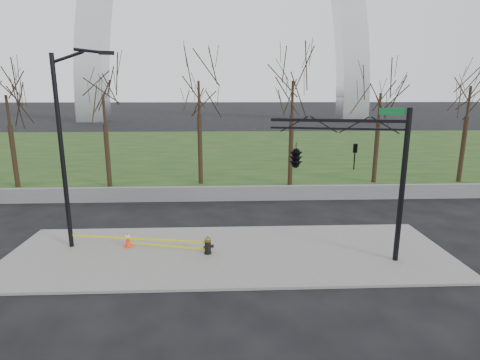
{
  "coord_description": "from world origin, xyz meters",
  "views": [
    {
      "loc": [
        -0.17,
        -14.64,
        6.53
      ],
      "look_at": [
        0.54,
        2.0,
        2.68
      ],
      "focal_mm": 28.48,
      "sensor_mm": 36.0,
      "label": 1
    }
  ],
  "objects_px": {
    "traffic_cone": "(128,239)",
    "street_light": "(67,139)",
    "fire_hydrant": "(208,246)",
    "traffic_signal_mast": "(316,156)"
  },
  "relations": [
    {
      "from": "fire_hydrant",
      "to": "traffic_signal_mast",
      "type": "height_order",
      "value": "traffic_signal_mast"
    },
    {
      "from": "traffic_cone",
      "to": "street_light",
      "type": "bearing_deg",
      "value": 174.7
    },
    {
      "from": "street_light",
      "to": "fire_hydrant",
      "type": "bearing_deg",
      "value": -24.4
    },
    {
      "from": "traffic_cone",
      "to": "street_light",
      "type": "height_order",
      "value": "street_light"
    },
    {
      "from": "fire_hydrant",
      "to": "street_light",
      "type": "bearing_deg",
      "value": 166.17
    },
    {
      "from": "fire_hydrant",
      "to": "traffic_cone",
      "type": "distance_m",
      "value": 3.54
    },
    {
      "from": "traffic_cone",
      "to": "street_light",
      "type": "distance_m",
      "value": 4.81
    },
    {
      "from": "fire_hydrant",
      "to": "street_light",
      "type": "xyz_separation_m",
      "value": [
        -5.65,
        1.06,
        4.25
      ]
    },
    {
      "from": "traffic_cone",
      "to": "street_light",
      "type": "xyz_separation_m",
      "value": [
        -2.21,
        0.21,
        4.27
      ]
    },
    {
      "from": "traffic_signal_mast",
      "to": "street_light",
      "type": "bearing_deg",
      "value": -173.76
    }
  ]
}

